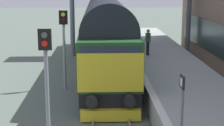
{
  "coord_description": "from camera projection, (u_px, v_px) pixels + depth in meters",
  "views": [
    {
      "loc": [
        -0.5,
        -15.62,
        5.48
      ],
      "look_at": [
        0.2,
        2.01,
        1.65
      ],
      "focal_mm": 59.0,
      "sensor_mm": 36.0,
      "label": 1
    }
  ],
  "objects": [
    {
      "name": "ground_plane",
      "position": [
        109.0,
        109.0,
        16.44
      ],
      "size": [
        140.0,
        140.0,
        0.0
      ],
      "primitive_type": "plane",
      "color": "#57655A",
      "rests_on": "ground"
    },
    {
      "name": "track_main",
      "position": [
        109.0,
        107.0,
        16.42
      ],
      "size": [
        2.5,
        60.0,
        0.15
      ],
      "color": "gray",
      "rests_on": "ground"
    },
    {
      "name": "station_platform",
      "position": [
        189.0,
        97.0,
        16.47
      ],
      "size": [
        4.0,
        44.0,
        1.01
      ],
      "color": "#98A5A0",
      "rests_on": "ground"
    },
    {
      "name": "diesel_locomotive",
      "position": [
        105.0,
        30.0,
        24.18
      ],
      "size": [
        2.74,
        20.38,
        4.68
      ],
      "color": "black",
      "rests_on": "ground"
    },
    {
      "name": "signal_post_mid",
      "position": [
        46.0,
        73.0,
        12.36
      ],
      "size": [
        0.44,
        0.22,
        4.02
      ],
      "color": "gray",
      "rests_on": "ground"
    },
    {
      "name": "signal_post_far",
      "position": [
        64.0,
        40.0,
        19.0
      ],
      "size": [
        0.44,
        0.22,
        4.13
      ],
      "color": "gray",
      "rests_on": "ground"
    },
    {
      "name": "platform_number_sign",
      "position": [
        182.0,
        98.0,
        10.41
      ],
      "size": [
        0.1,
        0.44,
        1.94
      ],
      "color": "slate",
      "rests_on": "station_platform"
    },
    {
      "name": "waiting_passenger",
      "position": [
        148.0,
        40.0,
        23.3
      ],
      "size": [
        0.4,
        0.5,
        1.64
      ],
      "rotation": [
        0.0,
        0.0,
        1.78
      ],
      "color": "#2A243D",
      "rests_on": "station_platform"
    }
  ]
}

